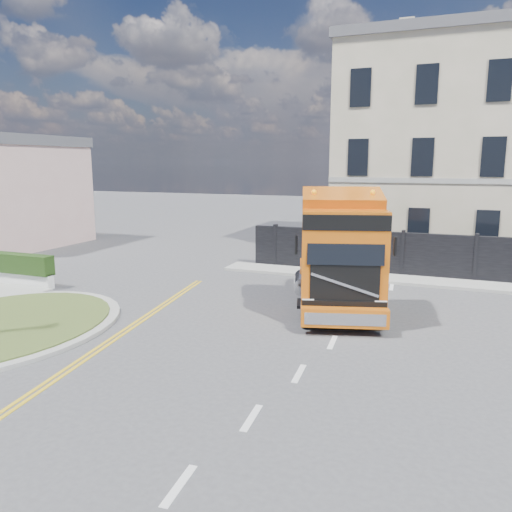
% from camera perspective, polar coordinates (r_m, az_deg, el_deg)
% --- Properties ---
extents(ground, '(120.00, 120.00, 0.00)m').
position_cam_1_polar(ground, '(15.78, -1.58, -8.03)').
color(ground, '#424244').
rests_on(ground, ground).
extents(hoarding_fence, '(18.80, 0.25, 2.00)m').
position_cam_1_polar(hoarding_fence, '(23.16, 22.67, -0.27)').
color(hoarding_fence, black).
rests_on(hoarding_fence, ground).
extents(georgian_building, '(12.30, 10.30, 12.80)m').
position_cam_1_polar(georgian_building, '(30.30, 21.96, 11.25)').
color(georgian_building, beige).
rests_on(georgian_building, ground).
extents(pavement_far, '(20.00, 1.60, 0.12)m').
position_cam_1_polar(pavement_far, '(22.45, 21.14, -2.94)').
color(pavement_far, gray).
rests_on(pavement_far, ground).
extents(truck, '(4.31, 7.27, 4.10)m').
position_cam_1_polar(truck, '(16.90, 9.59, -0.48)').
color(truck, black).
rests_on(truck, ground).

